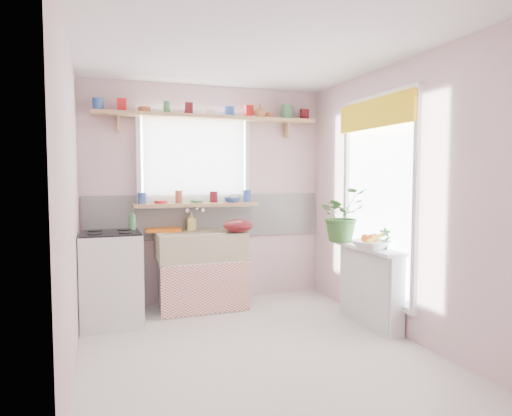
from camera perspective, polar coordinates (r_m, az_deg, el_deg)
name	(u,v)px	position (r m, az deg, el deg)	size (l,w,h in m)	color
room	(284,185)	(4.83, 3.54, 2.93)	(3.20, 3.20, 3.20)	silver
sink_unit	(201,270)	(5.11, -6.93, -7.65)	(0.95, 0.65, 1.11)	white
cooker	(111,278)	(4.75, -17.66, -8.34)	(0.58, 0.58, 0.93)	white
radiator_ledge	(370,285)	(4.68, 14.03, -9.26)	(0.22, 0.95, 0.78)	white
windowsill	(197,205)	(5.19, -7.43, 0.43)	(1.40, 0.22, 0.04)	tan
pine_shelf	(209,117)	(5.25, -5.88, 11.20)	(2.52, 0.24, 0.04)	tan
shelf_crockery	(209,111)	(5.26, -5.88, 12.01)	(2.47, 0.11, 0.12)	#3359A5
sill_crockery	(195,198)	(5.19, -7.63, 1.25)	(1.35, 0.11, 0.12)	#3359A5
dish_tray	(163,229)	(5.17, -11.52, -2.65)	(0.38, 0.28, 0.04)	orange
colander	(238,226)	(4.94, -2.23, -2.25)	(0.32, 0.32, 0.15)	#5C0F13
jade_plant	(342,215)	(4.86, 10.70, -0.82)	(0.51, 0.44, 0.57)	#2F5D25
fruit_bowl	(371,245)	(4.44, 14.16, -4.48)	(0.33, 0.33, 0.08)	white
herb_pot	(385,239)	(4.45, 15.85, -3.69)	(0.11, 0.07, 0.20)	#2B6B2F
soap_bottle_sink	(191,221)	(5.22, -8.09, -1.62)	(0.09, 0.09, 0.21)	#D2C05D
sill_cup	(235,198)	(5.34, -2.69, 1.27)	(0.12, 0.12, 0.09)	#F0E5D0
sill_bowl	(232,200)	(5.23, -2.99, 1.02)	(0.19, 0.19, 0.06)	#3257A4
shelf_vase	(260,111)	(5.37, 0.49, 12.05)	(0.14, 0.14, 0.15)	#AA6434
cooker_bottle	(132,219)	(4.81, -15.22, -1.37)	(0.08, 0.08, 0.22)	#438752
fruit	(371,238)	(4.43, 14.19, -3.66)	(0.20, 0.14, 0.10)	#FF6015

